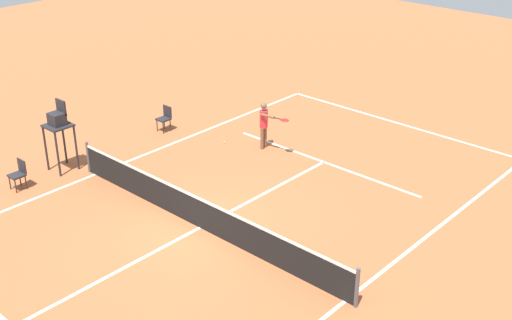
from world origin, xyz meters
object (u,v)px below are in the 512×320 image
Objects in this scene: player_serving at (265,122)px; tennis_ball at (224,142)px; courtside_chair_near at (19,173)px; umpire_chair at (58,125)px; courtside_chair_mid at (165,117)px.

tennis_ball is (1.39, 0.63, -0.99)m from player_serving.
courtside_chair_near is (3.67, 7.43, -0.49)m from player_serving.
umpire_chair is at bearing 64.40° from tennis_ball.
courtside_chair_near is at bearing 71.41° from tennis_ball.
umpire_chair is at bearing -41.94° from player_serving.
player_serving is at bearing -123.75° from umpire_chair.
tennis_ball is at bearing -108.59° from courtside_chair_near.
umpire_chair is 2.54× the size of courtside_chair_mid.
courtside_chair_mid is (3.87, 1.29, -0.49)m from player_serving.
player_serving reaches higher than courtside_chair_mid.
courtside_chair_near is 1.00× the size of courtside_chair_mid.
courtside_chair_near is (-0.16, 1.68, -1.07)m from umpire_chair.
player_serving is at bearing -161.54° from courtside_chair_mid.
courtside_chair_mid reaches higher than tennis_ball.
courtside_chair_near is at bearing -34.52° from player_serving.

